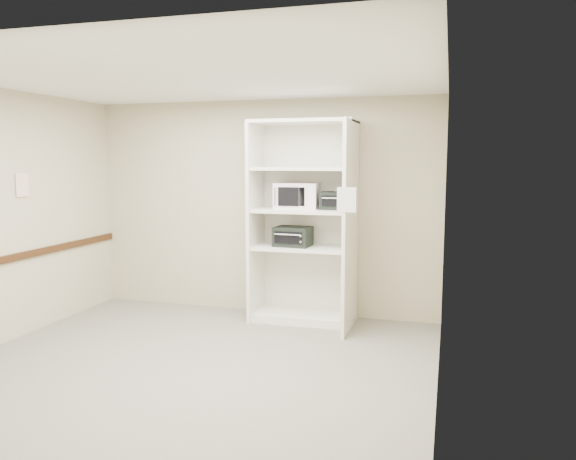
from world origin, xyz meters
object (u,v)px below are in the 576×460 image
(microwave, at_px, (297,196))
(toaster_oven_lower, at_px, (293,236))
(shelving_unit, at_px, (307,229))
(toaster_oven_upper, at_px, (336,201))

(microwave, distance_m, toaster_oven_lower, 0.50)
(shelving_unit, xyz_separation_m, toaster_oven_upper, (0.34, 0.05, 0.34))
(toaster_oven_upper, bearing_deg, shelving_unit, -173.30)
(shelving_unit, xyz_separation_m, microwave, (-0.14, 0.06, 0.39))
(toaster_oven_upper, distance_m, toaster_oven_lower, 0.67)
(toaster_oven_lower, bearing_deg, toaster_oven_upper, 14.53)
(toaster_oven_upper, bearing_deg, microwave, 177.45)
(toaster_oven_upper, relative_size, toaster_oven_lower, 0.85)
(microwave, bearing_deg, shelving_unit, -26.73)
(shelving_unit, distance_m, toaster_oven_lower, 0.19)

